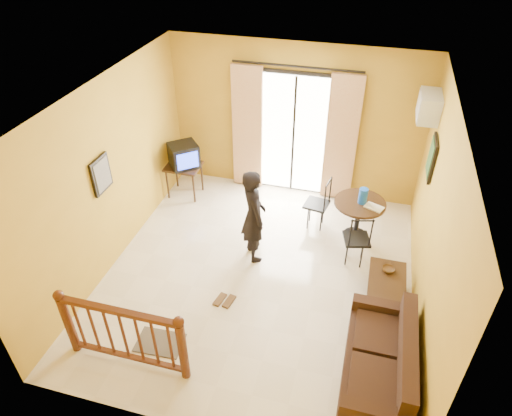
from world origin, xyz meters
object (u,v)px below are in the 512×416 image
(sofa, at_px, (382,364))
(standing_person, at_px, (254,216))
(coffee_table, at_px, (386,288))
(television, at_px, (184,155))
(dining_table, at_px, (359,210))

(sofa, bearing_deg, standing_person, 139.35)
(coffee_table, bearing_deg, television, 153.75)
(coffee_table, bearing_deg, sofa, -89.97)
(television, bearing_deg, dining_table, -48.49)
(coffee_table, height_order, standing_person, standing_person)
(television, relative_size, coffee_table, 0.71)
(standing_person, bearing_deg, television, 20.65)
(television, relative_size, sofa, 0.40)
(television, bearing_deg, standing_person, -79.46)
(dining_table, relative_size, sofa, 0.51)
(coffee_table, xyz_separation_m, standing_person, (-2.04, 0.49, 0.50))
(television, xyz_separation_m, sofa, (3.72, -3.12, -0.55))
(dining_table, bearing_deg, standing_person, -149.15)
(dining_table, relative_size, standing_person, 0.53)
(television, height_order, coffee_table, television)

